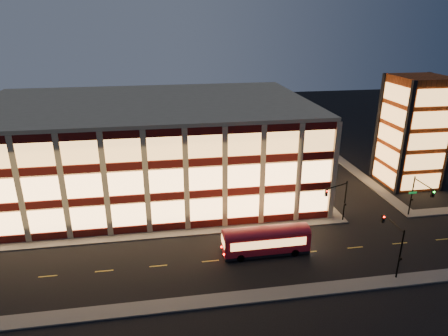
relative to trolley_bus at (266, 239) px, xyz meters
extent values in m
plane|color=black|center=(-10.74, 5.44, -1.93)|extent=(200.00, 200.00, 0.00)
cube|color=#514F4C|center=(-13.74, 6.44, -1.86)|extent=(54.00, 2.00, 0.15)
cube|color=#514F4C|center=(12.26, 22.44, -1.86)|extent=(2.00, 30.00, 0.15)
cube|color=#514F4C|center=(29.26, 6.44, -1.86)|extent=(14.00, 2.00, 0.15)
cube|color=#514F4C|center=(23.26, 22.44, -1.86)|extent=(2.00, 30.00, 0.15)
cube|color=#514F4C|center=(-10.74, -7.56, -1.86)|extent=(100.00, 2.00, 0.15)
cube|color=tan|center=(-13.74, 22.44, 5.07)|extent=(50.00, 30.00, 14.00)
cube|color=tan|center=(-13.74, 22.44, 12.32)|extent=(50.40, 30.40, 0.50)
cube|color=#470C0A|center=(-13.74, 7.32, -1.28)|extent=(50.10, 0.25, 1.00)
cube|color=#FDB86A|center=(-13.74, 7.34, 0.82)|extent=(49.00, 0.20, 3.00)
cube|color=#470C0A|center=(11.38, 22.44, -1.28)|extent=(0.25, 30.10, 1.00)
cube|color=#FDB86A|center=(11.36, 22.44, 0.82)|extent=(0.20, 29.00, 3.00)
cube|color=#470C0A|center=(-13.74, 7.32, 3.12)|extent=(50.10, 0.25, 1.00)
cube|color=#FDB86A|center=(-13.74, 7.34, 5.22)|extent=(49.00, 0.20, 3.00)
cube|color=#470C0A|center=(11.38, 22.44, 3.12)|extent=(0.25, 30.10, 1.00)
cube|color=#FDB86A|center=(11.36, 22.44, 5.22)|extent=(0.20, 29.00, 3.00)
cube|color=#470C0A|center=(-13.74, 7.32, 7.52)|extent=(50.10, 0.25, 1.00)
cube|color=#FDB86A|center=(-13.74, 7.34, 9.62)|extent=(49.00, 0.20, 3.00)
cube|color=#470C0A|center=(11.38, 22.44, 7.52)|extent=(0.25, 30.10, 1.00)
cube|color=#FDB86A|center=(11.36, 22.44, 9.62)|extent=(0.20, 29.00, 3.00)
cube|color=#8C3814|center=(29.26, 17.44, 7.07)|extent=(8.00, 8.00, 18.00)
cube|color=black|center=(25.26, 13.44, 7.07)|extent=(0.60, 0.60, 18.00)
cube|color=black|center=(25.26, 21.44, 7.07)|extent=(0.60, 0.60, 18.00)
cube|color=black|center=(33.26, 21.44, 7.07)|extent=(0.60, 0.60, 18.00)
cube|color=#FAAC57|center=(29.26, 13.36, -0.13)|extent=(6.60, 0.16, 2.60)
cube|color=#FAAC57|center=(25.18, 17.44, -0.13)|extent=(0.16, 6.60, 2.60)
cube|color=#FAAC57|center=(29.26, 13.36, 3.27)|extent=(6.60, 0.16, 2.60)
cube|color=#FAAC57|center=(25.18, 17.44, 3.27)|extent=(0.16, 6.60, 2.60)
cube|color=#FAAC57|center=(29.26, 13.36, 6.67)|extent=(6.60, 0.16, 2.60)
cube|color=#FAAC57|center=(25.18, 17.44, 6.67)|extent=(0.16, 6.60, 2.60)
cube|color=#FAAC57|center=(29.26, 13.36, 10.07)|extent=(6.60, 0.16, 2.60)
cube|color=#FAAC57|center=(25.18, 17.44, 10.07)|extent=(0.16, 6.60, 2.60)
cube|color=#FAAC57|center=(29.26, 13.36, 13.47)|extent=(6.60, 0.16, 2.60)
cube|color=#FAAC57|center=(25.18, 17.44, 13.47)|extent=(0.16, 6.60, 2.60)
cylinder|color=black|center=(12.76, 6.24, 1.07)|extent=(0.18, 0.18, 6.00)
cylinder|color=black|center=(11.01, 5.49, 3.77)|extent=(3.56, 1.63, 0.14)
cube|color=black|center=(9.26, 4.74, 3.27)|extent=(0.32, 0.32, 0.95)
sphere|color=#FF0C05|center=(9.26, 4.56, 3.57)|extent=(0.20, 0.20, 0.20)
cube|color=black|center=(12.76, 6.04, 0.67)|extent=(0.25, 0.18, 0.28)
cylinder|color=black|center=(22.76, 6.24, 1.07)|extent=(0.18, 0.18, 6.00)
cylinder|color=black|center=(22.76, 4.24, 3.77)|extent=(0.14, 4.00, 0.14)
cube|color=black|center=(22.76, 2.24, 3.27)|extent=(0.32, 0.32, 0.95)
sphere|color=#0CFF26|center=(22.76, 2.06, 3.57)|extent=(0.20, 0.20, 0.20)
cube|color=black|center=(22.76, 6.04, 0.67)|extent=(0.25, 0.18, 0.28)
cube|color=#0C7226|center=(22.76, 6.09, 1.67)|extent=(1.20, 0.06, 0.28)
cylinder|color=black|center=(12.76, -7.06, 1.07)|extent=(0.18, 0.18, 6.00)
cylinder|color=black|center=(12.76, -5.06, 3.77)|extent=(0.14, 4.00, 0.14)
cube|color=black|center=(12.76, -3.06, 3.27)|extent=(0.32, 0.32, 0.95)
sphere|color=#FF0C05|center=(12.76, -3.24, 3.57)|extent=(0.20, 0.20, 0.20)
cube|color=black|center=(12.76, -7.26, 0.67)|extent=(0.25, 0.18, 0.28)
cube|color=maroon|center=(0.00, 0.00, -0.18)|extent=(10.31, 2.67, 2.36)
cube|color=black|center=(0.00, 0.00, -1.57)|extent=(10.31, 2.67, 0.36)
cylinder|color=black|center=(-3.28, -1.16, -1.47)|extent=(0.93, 0.32, 0.93)
cylinder|color=black|center=(-3.30, 1.10, -1.47)|extent=(0.93, 0.32, 0.93)
cylinder|color=black|center=(3.30, -1.10, -1.47)|extent=(0.93, 0.32, 0.93)
cylinder|color=black|center=(3.28, 1.16, -1.47)|extent=(0.93, 0.32, 0.93)
cube|color=#FAAC57|center=(0.01, -1.32, 0.13)|extent=(9.05, 0.15, 1.03)
cube|color=#FAAC57|center=(-0.01, 1.32, 0.13)|extent=(9.05, 0.15, 1.03)
camera|label=1|loc=(-11.58, -39.86, 24.70)|focal=32.00mm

